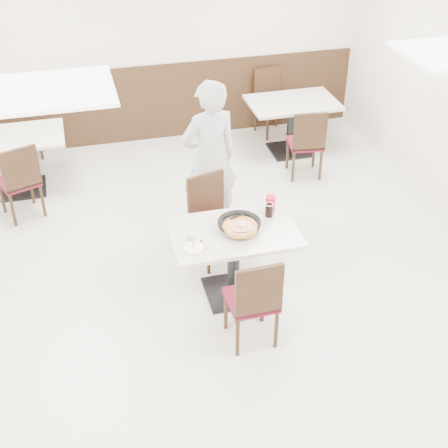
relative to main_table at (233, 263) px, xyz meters
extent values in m
plane|color=beige|center=(-0.16, 0.21, -0.38)|extent=(7.00, 7.00, 0.00)
plane|color=white|center=(-0.16, 0.21, 2.42)|extent=(7.00, 7.00, 0.00)
cube|color=beige|center=(-0.16, 3.71, 1.02)|extent=(6.00, 0.04, 2.80)
cube|color=black|center=(-0.16, 3.69, 0.18)|extent=(5.90, 0.03, 1.10)
cube|color=white|center=(-1.66, -1.29, 2.40)|extent=(1.20, 0.60, 0.02)
cylinder|color=black|center=(0.00, -0.01, 0.39)|extent=(0.12, 0.12, 0.04)
cylinder|color=black|center=(0.06, 0.02, 0.42)|extent=(0.33, 0.33, 0.01)
cylinder|color=#DD994B|center=(0.04, -0.05, 0.44)|extent=(0.33, 0.33, 0.02)
cube|color=white|center=(0.06, -0.03, 0.47)|extent=(0.08, 0.09, 0.00)
cube|color=silver|center=(-0.41, -0.14, 0.38)|extent=(0.16, 0.16, 0.00)
cylinder|color=white|center=(-0.42, -0.19, 0.38)|extent=(0.19, 0.19, 0.01)
cube|color=white|center=(-0.42, -0.13, 0.39)|extent=(0.04, 0.14, 0.00)
cylinder|color=black|center=(0.40, 0.16, 0.44)|extent=(0.08, 0.08, 0.13)
cylinder|color=#AB101B|center=(0.44, 0.25, 0.45)|extent=(0.10, 0.10, 0.16)
imported|color=silver|center=(0.05, 1.19, 0.52)|extent=(0.72, 0.54, 1.79)
camera|label=1|loc=(-1.30, -4.64, 3.69)|focal=50.00mm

